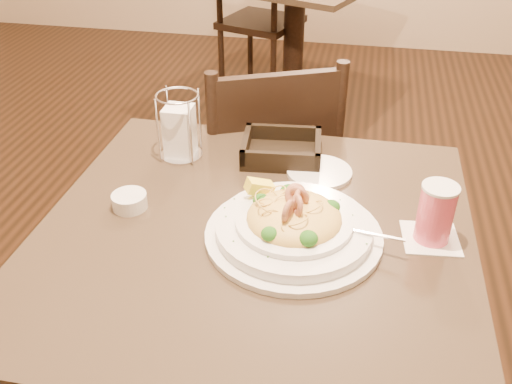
% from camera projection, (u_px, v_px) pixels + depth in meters
% --- Properties ---
extents(main_table, '(0.90, 0.90, 0.76)m').
position_uv_depth(main_table, '(254.00, 312.00, 1.32)').
color(main_table, black).
rests_on(main_table, ground).
extents(background_table, '(1.16, 1.16, 0.76)m').
position_uv_depth(background_table, '(294.00, 19.00, 3.26)').
color(background_table, black).
rests_on(background_table, ground).
extents(dining_chair_near, '(0.55, 0.55, 0.93)m').
position_uv_depth(dining_chair_near, '(266.00, 181.00, 1.84)').
color(dining_chair_near, black).
rests_on(dining_chair_near, ground).
extents(dining_chair_far, '(0.53, 0.53, 0.93)m').
position_uv_depth(dining_chair_far, '(257.00, 16.00, 3.39)').
color(dining_chair_far, black).
rests_on(dining_chair_far, ground).
extents(pasta_bowl, '(0.40, 0.36, 0.12)m').
position_uv_depth(pasta_bowl, '(294.00, 224.00, 1.15)').
color(pasta_bowl, white).
rests_on(pasta_bowl, main_table).
extents(drink_glass, '(0.12, 0.12, 0.13)m').
position_uv_depth(drink_glass, '(436.00, 214.00, 1.13)').
color(drink_glass, white).
rests_on(drink_glass, main_table).
extents(bread_basket, '(0.21, 0.18, 0.05)m').
position_uv_depth(bread_basket, '(282.00, 151.00, 1.43)').
color(bread_basket, black).
rests_on(bread_basket, main_table).
extents(napkin_caddy, '(0.11, 0.11, 0.17)m').
position_uv_depth(napkin_caddy, '(180.00, 130.00, 1.41)').
color(napkin_caddy, silver).
rests_on(napkin_caddy, main_table).
extents(side_plate, '(0.20, 0.20, 0.01)m').
position_uv_depth(side_plate, '(319.00, 172.00, 1.37)').
color(side_plate, white).
rests_on(side_plate, main_table).
extents(butter_ramekin, '(0.10, 0.10, 0.03)m').
position_uv_depth(butter_ramekin, '(130.00, 201.00, 1.25)').
color(butter_ramekin, white).
rests_on(butter_ramekin, main_table).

